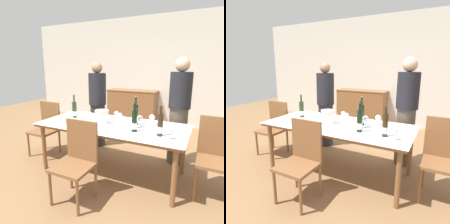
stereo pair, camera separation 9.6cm
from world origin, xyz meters
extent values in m
plane|color=olive|center=(0.00, 0.00, 0.00)|extent=(12.00, 12.00, 0.00)
cube|color=silver|center=(0.00, 2.87, 1.40)|extent=(8.00, 0.10, 2.80)
cube|color=brown|center=(-0.67, 2.58, 0.45)|extent=(1.30, 0.44, 0.89)
cube|color=brown|center=(-0.67, 2.58, 0.90)|extent=(1.34, 0.46, 0.02)
cylinder|color=brown|center=(-0.95, -0.39, 0.35)|extent=(0.06, 0.06, 0.70)
cylinder|color=brown|center=(0.95, -0.39, 0.35)|extent=(0.06, 0.06, 0.70)
cylinder|color=brown|center=(-0.95, 0.39, 0.35)|extent=(0.06, 0.06, 0.70)
cylinder|color=brown|center=(0.95, 0.39, 0.35)|extent=(0.06, 0.06, 0.70)
cube|color=brown|center=(0.00, 0.00, 0.71)|extent=(2.06, 0.93, 0.04)
cube|color=white|center=(0.00, 0.00, 0.74)|extent=(2.09, 0.96, 0.01)
cylinder|color=white|center=(-0.15, -0.03, 0.84)|extent=(0.19, 0.19, 0.19)
cylinder|color=white|center=(-0.15, -0.03, 0.93)|extent=(0.20, 0.20, 0.01)
cylinder|color=#28381E|center=(0.35, -0.03, 0.87)|extent=(0.06, 0.06, 0.27)
cylinder|color=white|center=(0.35, -0.03, 0.81)|extent=(0.06, 0.06, 0.07)
cylinder|color=#28381E|center=(0.35, -0.03, 1.06)|extent=(0.02, 0.02, 0.11)
cylinder|color=#332314|center=(0.72, -0.18, 0.88)|extent=(0.07, 0.07, 0.28)
cylinder|color=silver|center=(0.72, -0.18, 0.82)|extent=(0.07, 0.07, 0.08)
cylinder|color=#332314|center=(0.72, -0.18, 1.06)|extent=(0.03, 0.03, 0.09)
cylinder|color=black|center=(0.30, 0.13, 0.88)|extent=(0.07, 0.07, 0.29)
cylinder|color=white|center=(0.30, 0.13, 0.82)|extent=(0.08, 0.08, 0.08)
cylinder|color=black|center=(0.30, 0.13, 1.08)|extent=(0.03, 0.03, 0.10)
cylinder|color=tan|center=(0.30, 0.13, 1.14)|extent=(0.02, 0.02, 0.02)
cylinder|color=#28381E|center=(-0.71, 0.08, 0.86)|extent=(0.07, 0.07, 0.25)
cylinder|color=white|center=(-0.71, 0.08, 0.81)|extent=(0.07, 0.07, 0.07)
cylinder|color=#28381E|center=(-0.71, 0.08, 1.05)|extent=(0.03, 0.03, 0.11)
cylinder|color=tan|center=(-0.71, 0.08, 1.11)|extent=(0.02, 0.02, 0.02)
cylinder|color=black|center=(0.39, -0.16, 0.88)|extent=(0.07, 0.07, 0.28)
cylinder|color=white|center=(0.39, -0.16, 0.82)|extent=(0.07, 0.07, 0.08)
cylinder|color=black|center=(0.39, -0.16, 1.06)|extent=(0.03, 0.03, 0.09)
cylinder|color=white|center=(-0.07, 0.30, 0.74)|extent=(0.06, 0.06, 0.00)
cylinder|color=white|center=(-0.07, 0.30, 0.77)|extent=(0.01, 0.01, 0.06)
sphere|color=white|center=(-0.07, 0.30, 0.83)|extent=(0.07, 0.07, 0.07)
cylinder|color=white|center=(0.38, 0.08, 0.74)|extent=(0.06, 0.06, 0.00)
cylinder|color=white|center=(0.38, 0.08, 0.78)|extent=(0.01, 0.01, 0.08)
sphere|color=white|center=(0.38, 0.08, 0.85)|extent=(0.09, 0.09, 0.09)
cylinder|color=white|center=(0.51, 0.24, 0.74)|extent=(0.07, 0.07, 0.00)
cylinder|color=white|center=(0.51, 0.24, 0.78)|extent=(0.01, 0.01, 0.07)
sphere|color=white|center=(0.51, 0.24, 0.84)|extent=(0.09, 0.09, 0.09)
cylinder|color=white|center=(0.85, -0.24, 0.74)|extent=(0.06, 0.06, 0.00)
cylinder|color=white|center=(0.85, -0.24, 0.78)|extent=(0.01, 0.01, 0.08)
sphere|color=white|center=(0.85, -0.24, 0.85)|extent=(0.08, 0.08, 0.08)
cylinder|color=white|center=(0.03, 0.20, 0.74)|extent=(0.08, 0.08, 0.00)
cylinder|color=white|center=(0.03, 0.20, 0.77)|extent=(0.01, 0.01, 0.06)
sphere|color=white|center=(0.03, 0.20, 0.83)|extent=(0.08, 0.08, 0.08)
cylinder|color=brown|center=(1.16, -0.18, 0.22)|extent=(0.03, 0.03, 0.43)
cylinder|color=brown|center=(1.16, 0.18, 0.22)|extent=(0.03, 0.03, 0.43)
cube|color=brown|center=(1.34, 0.00, 0.45)|extent=(0.42, 0.42, 0.04)
cube|color=brown|center=(1.34, 0.19, 0.71)|extent=(0.42, 0.04, 0.49)
cylinder|color=brown|center=(-0.28, -0.98, 0.21)|extent=(0.03, 0.03, 0.41)
cylinder|color=brown|center=(0.09, -0.98, 0.21)|extent=(0.03, 0.03, 0.41)
cylinder|color=brown|center=(-0.28, -0.61, 0.21)|extent=(0.03, 0.03, 0.41)
cylinder|color=brown|center=(0.09, -0.61, 0.21)|extent=(0.03, 0.03, 0.41)
cube|color=brown|center=(-0.10, -0.80, 0.43)|extent=(0.42, 0.42, 0.04)
cube|color=brown|center=(-0.10, -0.60, 0.69)|extent=(0.42, 0.04, 0.49)
cylinder|color=brown|center=(-1.53, -0.18, 0.21)|extent=(0.03, 0.03, 0.41)
cylinder|color=brown|center=(-1.16, -0.18, 0.21)|extent=(0.03, 0.03, 0.41)
cylinder|color=brown|center=(-1.53, 0.18, 0.21)|extent=(0.03, 0.03, 0.41)
cylinder|color=brown|center=(-1.16, 0.18, 0.21)|extent=(0.03, 0.03, 0.41)
cube|color=brown|center=(-1.34, 0.00, 0.43)|extent=(0.42, 0.42, 0.04)
cube|color=brown|center=(-1.34, 0.19, 0.69)|extent=(0.42, 0.04, 0.48)
cylinder|color=#2D2D33|center=(-0.72, 0.82, 0.41)|extent=(0.28, 0.28, 0.83)
cylinder|color=black|center=(-0.72, 0.82, 1.12)|extent=(0.33, 0.33, 0.59)
sphere|color=#A37556|center=(-0.72, 0.82, 1.52)|extent=(0.20, 0.20, 0.20)
cylinder|color=#51473D|center=(0.80, 0.73, 0.46)|extent=(0.28, 0.28, 0.91)
cylinder|color=black|center=(0.80, 0.73, 1.19)|extent=(0.33, 0.33, 0.55)
sphere|color=#DBAD89|center=(0.80, 0.73, 1.57)|extent=(0.22, 0.22, 0.22)
camera|label=1|loc=(1.21, -2.45, 1.56)|focal=32.00mm
camera|label=2|loc=(1.30, -2.40, 1.56)|focal=32.00mm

